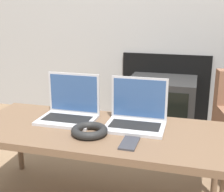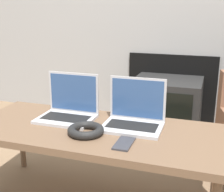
{
  "view_description": "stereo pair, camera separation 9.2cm",
  "coord_description": "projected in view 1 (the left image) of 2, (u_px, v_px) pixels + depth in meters",
  "views": [
    {
      "loc": [
        0.48,
        -1.24,
        1.06
      ],
      "look_at": [
        0.0,
        0.48,
        0.55
      ],
      "focal_mm": 50.0,
      "sensor_mm": 36.0,
      "label": 1
    },
    {
      "loc": [
        0.57,
        -1.21,
        1.06
      ],
      "look_at": [
        0.0,
        0.48,
        0.55
      ],
      "focal_mm": 50.0,
      "sensor_mm": 36.0,
      "label": 2
    }
  ],
  "objects": [
    {
      "name": "laptop_left",
      "position": [
        70.0,
        109.0,
        1.74
      ],
      "size": [
        0.31,
        0.23,
        0.25
      ],
      "rotation": [
        0.0,
        0.0,
        -0.0
      ],
      "color": "#B2B2B7",
      "rests_on": "table"
    },
    {
      "name": "laptop_right",
      "position": [
        137.0,
        115.0,
        1.64
      ],
      "size": [
        0.31,
        0.23,
        0.25
      ],
      "rotation": [
        0.0,
        0.0,
        0.01
      ],
      "color": "#B2B2B7",
      "rests_on": "table"
    },
    {
      "name": "headphones",
      "position": [
        89.0,
        131.0,
        1.53
      ],
      "size": [
        0.18,
        0.18,
        0.04
      ],
      "color": "black",
      "rests_on": "table"
    },
    {
      "name": "phone",
      "position": [
        129.0,
        143.0,
        1.43
      ],
      "size": [
        0.07,
        0.15,
        0.01
      ],
      "color": "#333338",
      "rests_on": "table"
    },
    {
      "name": "tv",
      "position": [
        161.0,
        104.0,
        2.75
      ],
      "size": [
        0.58,
        0.49,
        0.46
      ],
      "color": "black",
      "rests_on": "ground_plane"
    },
    {
      "name": "table",
      "position": [
        96.0,
        135.0,
        1.62
      ],
      "size": [
        1.32,
        0.56,
        0.45
      ],
      "color": "brown",
      "rests_on": "ground_plane"
    }
  ]
}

